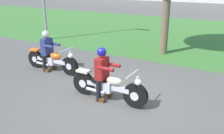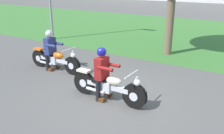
% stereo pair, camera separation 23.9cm
% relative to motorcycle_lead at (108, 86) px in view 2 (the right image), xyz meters
% --- Properties ---
extents(ground, '(120.00, 120.00, 0.00)m').
position_rel_motorcycle_lead_xyz_m(ground, '(-0.00, 0.16, -0.39)').
color(ground, '#565451').
extents(grass_verge, '(60.00, 12.00, 0.01)m').
position_rel_motorcycle_lead_xyz_m(grass_verge, '(-0.00, 9.60, -0.38)').
color(grass_verge, '#3D7533').
rests_on(grass_verge, ground).
extents(motorcycle_lead, '(2.17, 0.66, 0.87)m').
position_rel_motorcycle_lead_xyz_m(motorcycle_lead, '(0.00, 0.00, 0.00)').
color(motorcycle_lead, black).
rests_on(motorcycle_lead, ground).
extents(rider_lead, '(0.55, 0.48, 1.40)m').
position_rel_motorcycle_lead_xyz_m(rider_lead, '(-0.17, 0.00, 0.43)').
color(rider_lead, black).
rests_on(rider_lead, ground).
extents(motorcycle_follow, '(2.17, 0.66, 0.86)m').
position_rel_motorcycle_lead_xyz_m(motorcycle_follow, '(-2.78, 0.91, -0.01)').
color(motorcycle_follow, black).
rests_on(motorcycle_follow, ground).
extents(rider_follow, '(0.55, 0.48, 1.39)m').
position_rel_motorcycle_lead_xyz_m(rider_follow, '(-2.94, 0.92, 0.42)').
color(rider_follow, black).
rests_on(rider_follow, ground).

